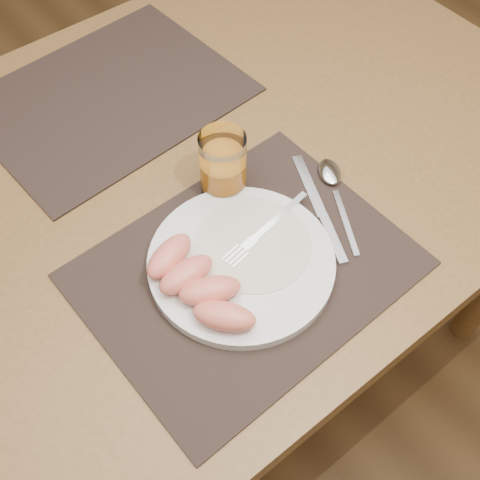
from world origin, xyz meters
The scene contains 11 objects.
ground centered at (0.00, 0.00, 0.00)m, with size 5.00×5.00×0.00m, color brown.
table centered at (0.00, 0.00, 0.67)m, with size 1.40×0.90×0.75m.
placemat_near centered at (-0.02, -0.22, 0.75)m, with size 0.45×0.35×0.00m, color #2E221C.
placemat_far centered at (0.01, 0.22, 0.75)m, with size 0.45×0.35×0.00m, color #2E221C.
plate centered at (-0.03, -0.21, 0.76)m, with size 0.27×0.27×0.02m, color white.
plate_dressing centered at (0.00, -0.20, 0.77)m, with size 0.17×0.17×0.00m.
fork centered at (0.02, -0.19, 0.77)m, with size 0.17×0.04×0.00m.
knife centered at (0.13, -0.22, 0.76)m, with size 0.10×0.21×0.01m.
spoon centered at (0.19, -0.18, 0.76)m, with size 0.11×0.18×0.01m.
juice_glass centered at (0.04, -0.08, 0.80)m, with size 0.07×0.07×0.11m.
grapefruit_wedges centered at (-0.11, -0.21, 0.79)m, with size 0.11×0.20×0.03m.
Camera 1 is at (-0.32, -0.58, 1.49)m, focal length 45.00 mm.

